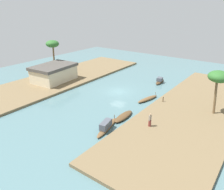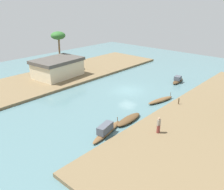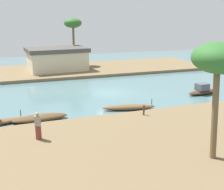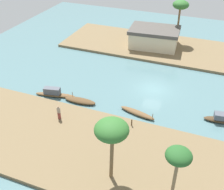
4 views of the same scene
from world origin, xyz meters
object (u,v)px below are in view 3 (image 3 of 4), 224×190
at_px(sampan_upstream_small, 203,90).
at_px(mooring_post, 144,110).
at_px(sampan_with_red_awning, 129,107).
at_px(palm_tree_left_near, 220,60).
at_px(riverside_building, 57,59).
at_px(sampan_open_hull, 40,118).
at_px(person_on_near_bank, 38,128).
at_px(palm_tree_right_tall, 73,24).

bearing_deg(sampan_upstream_small, mooring_post, -159.79).
bearing_deg(sampan_with_red_awning, palm_tree_left_near, -73.57).
bearing_deg(riverside_building, sampan_with_red_awning, -85.95).
xyz_separation_m(sampan_open_hull, person_on_near_bank, (-0.48, -4.26, 0.86)).
distance_m(sampan_with_red_awning, person_on_near_bank, 9.25).
xyz_separation_m(sampan_with_red_awning, palm_tree_left_near, (0.64, -9.99, 5.44)).
xyz_separation_m(sampan_upstream_small, mooring_post, (-9.19, -4.85, 0.39)).
xyz_separation_m(sampan_with_red_awning, sampan_open_hull, (-7.54, -0.26, 0.02)).
xyz_separation_m(mooring_post, palm_tree_right_tall, (0.04, 25.81, 5.97)).
relative_size(sampan_upstream_small, mooring_post, 4.84).
relative_size(person_on_near_bank, palm_tree_right_tall, 0.24).
relative_size(sampan_with_red_awning, mooring_post, 5.75).
height_order(sampan_with_red_awning, riverside_building, riverside_building).
height_order(sampan_open_hull, mooring_post, mooring_post).
height_order(sampan_with_red_awning, palm_tree_right_tall, palm_tree_right_tall).
bearing_deg(palm_tree_left_near, palm_tree_right_tall, 90.80).
xyz_separation_m(sampan_upstream_small, palm_tree_left_near, (-8.68, -12.19, 5.26)).
bearing_deg(person_on_near_bank, riverside_building, -89.40).
height_order(palm_tree_right_tall, riverside_building, palm_tree_right_tall).
distance_m(sampan_open_hull, palm_tree_right_tall, 25.51).
bearing_deg(palm_tree_right_tall, sampan_open_hull, -108.24).
distance_m(sampan_with_red_awning, palm_tree_right_tall, 24.07).
distance_m(sampan_with_red_awning, sampan_open_hull, 7.55).
xyz_separation_m(person_on_near_bank, palm_tree_right_tall, (8.20, 27.69, 5.65)).
bearing_deg(sampan_upstream_small, palm_tree_right_tall, 105.95).
relative_size(person_on_near_bank, mooring_post, 2.17).
distance_m(sampan_upstream_small, palm_tree_left_near, 15.87).
bearing_deg(sampan_open_hull, riverside_building, 74.68).
bearing_deg(sampan_upstream_small, riverside_building, 118.13).
relative_size(sampan_with_red_awning, person_on_near_bank, 2.66).
bearing_deg(sampan_with_red_awning, sampan_upstream_small, 26.07).
xyz_separation_m(sampan_upstream_small, riverside_building, (-12.43, 17.27, 1.62)).
bearing_deg(sampan_with_red_awning, palm_tree_right_tall, 102.32).
height_order(mooring_post, palm_tree_left_near, palm_tree_left_near).
bearing_deg(riverside_building, sampan_open_hull, -107.68).
bearing_deg(palm_tree_right_tall, riverside_building, -131.66).
bearing_deg(sampan_open_hull, palm_tree_left_near, -52.58).
bearing_deg(palm_tree_left_near, sampan_open_hull, 130.08).
distance_m(person_on_near_bank, mooring_post, 8.37).
bearing_deg(sampan_with_red_awning, riverside_building, 111.82).
height_order(sampan_with_red_awning, mooring_post, mooring_post).
bearing_deg(sampan_upstream_small, palm_tree_left_near, -133.09).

